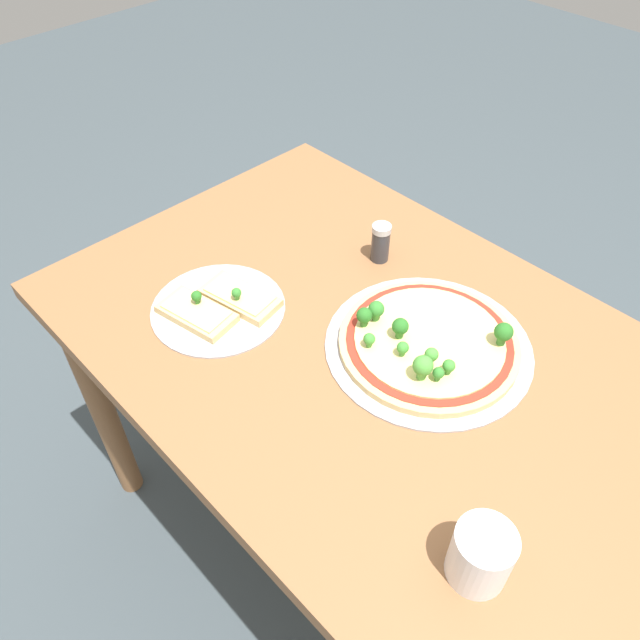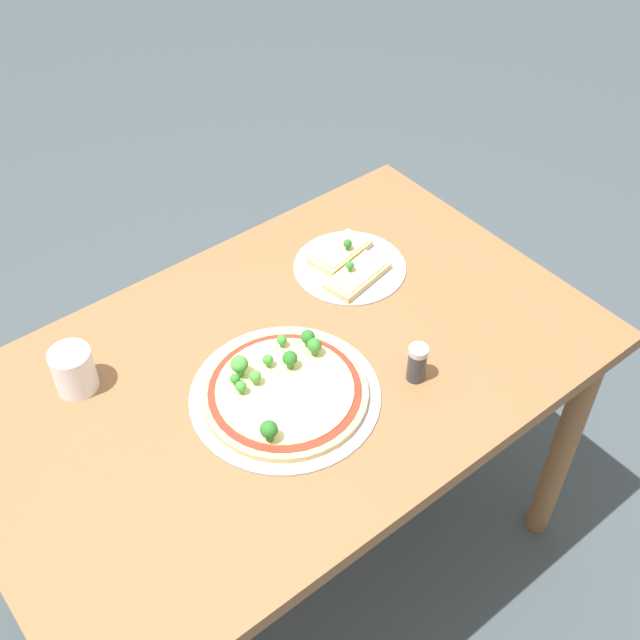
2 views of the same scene
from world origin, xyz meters
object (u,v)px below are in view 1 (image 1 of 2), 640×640
at_px(pizza_tray_whole, 428,343).
at_px(condiment_shaker, 381,242).
at_px(drinking_cup, 481,555).
at_px(dining_table, 380,387).
at_px(pizza_tray_slice, 219,306).

bearing_deg(pizza_tray_whole, condiment_shaker, 151.44).
xyz_separation_m(pizza_tray_whole, drinking_cup, (0.31, -0.27, 0.03)).
height_order(dining_table, drinking_cup, drinking_cup).
bearing_deg(condiment_shaker, dining_table, -45.74).
bearing_deg(drinking_cup, pizza_tray_slice, 174.56).
relative_size(dining_table, drinking_cup, 13.62).
xyz_separation_m(pizza_tray_whole, condiment_shaker, (-0.23, 0.13, 0.03)).
xyz_separation_m(drinking_cup, condiment_shaker, (-0.54, 0.40, -0.00)).
xyz_separation_m(dining_table, pizza_tray_whole, (0.05, 0.06, 0.12)).
bearing_deg(condiment_shaker, pizza_tray_whole, -28.56).
relative_size(dining_table, pizza_tray_whole, 3.44).
bearing_deg(pizza_tray_slice, drinking_cup, -5.44).
bearing_deg(pizza_tray_whole, dining_table, -126.78).
relative_size(pizza_tray_slice, drinking_cup, 2.73).
distance_m(dining_table, pizza_tray_slice, 0.35).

